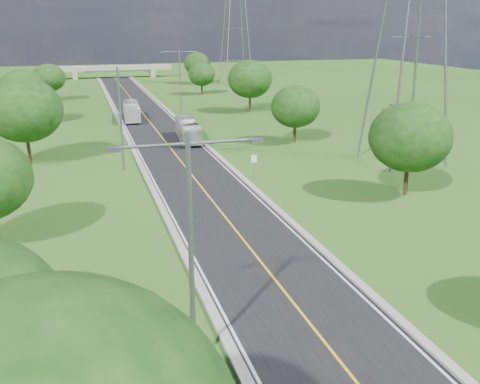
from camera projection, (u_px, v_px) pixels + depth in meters
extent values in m
plane|color=#284D15|center=(161.00, 137.00, 68.12)|extent=(260.00, 260.00, 0.00)
cube|color=black|center=(155.00, 128.00, 73.59)|extent=(8.00, 150.00, 0.06)
cube|color=gray|center=(123.00, 129.00, 72.40)|extent=(0.50, 150.00, 0.22)
cube|color=gray|center=(185.00, 126.00, 74.74)|extent=(0.50, 150.00, 0.22)
cylinder|color=slate|center=(254.00, 167.00, 49.11)|extent=(0.08, 0.08, 2.40)
cube|color=white|center=(254.00, 159.00, 48.84)|extent=(0.55, 0.04, 0.70)
cube|color=gray|center=(75.00, 75.00, 138.09)|extent=(1.20, 3.00, 2.00)
cube|color=gray|center=(152.00, 73.00, 143.59)|extent=(1.20, 3.00, 2.00)
cube|color=gray|center=(114.00, 68.00, 140.36)|extent=(30.00, 3.00, 1.20)
cylinder|color=slate|center=(191.00, 257.00, 21.15)|extent=(0.22, 0.22, 10.00)
cylinder|color=slate|center=(150.00, 146.00, 19.38)|extent=(2.80, 0.12, 0.12)
cylinder|color=slate|center=(224.00, 141.00, 20.15)|extent=(2.80, 0.12, 0.12)
cube|color=slate|center=(113.00, 150.00, 19.04)|extent=(0.50, 0.25, 0.18)
cube|color=slate|center=(257.00, 140.00, 20.52)|extent=(0.50, 0.25, 0.18)
cylinder|color=slate|center=(121.00, 120.00, 51.27)|extent=(0.22, 0.22, 10.00)
cylinder|color=slate|center=(102.00, 71.00, 49.50)|extent=(2.80, 0.12, 0.12)
cylinder|color=slate|center=(133.00, 70.00, 50.27)|extent=(2.80, 0.12, 0.12)
cube|color=slate|center=(88.00, 72.00, 49.15)|extent=(0.50, 0.25, 0.18)
cube|color=slate|center=(146.00, 71.00, 50.64)|extent=(0.50, 0.25, 0.18)
cylinder|color=slate|center=(180.00, 82.00, 84.69)|extent=(0.22, 0.22, 10.00)
cylinder|color=slate|center=(170.00, 52.00, 82.92)|extent=(2.80, 0.12, 0.12)
cylinder|color=slate|center=(188.00, 52.00, 83.69)|extent=(2.80, 0.12, 0.12)
cube|color=slate|center=(162.00, 52.00, 82.58)|extent=(0.50, 0.25, 0.18)
cube|color=slate|center=(196.00, 52.00, 84.06)|extent=(0.50, 0.25, 0.18)
cylinder|color=black|center=(29.00, 149.00, 54.38)|extent=(0.36, 0.36, 3.24)
ellipsoid|color=#10330E|center=(24.00, 110.00, 53.18)|extent=(7.56, 7.56, 6.43)
cylinder|color=black|center=(26.00, 115.00, 75.79)|extent=(0.36, 0.36, 2.88)
ellipsoid|color=#10330E|center=(23.00, 90.00, 74.72)|extent=(6.72, 6.72, 5.71)
cylinder|color=black|center=(51.00, 95.00, 98.43)|extent=(0.36, 0.36, 2.52)
ellipsoid|color=#10330E|center=(49.00, 78.00, 97.50)|extent=(5.88, 5.88, 5.00)
cylinder|color=black|center=(406.00, 178.00, 44.71)|extent=(0.36, 0.36, 2.88)
ellipsoid|color=#10330E|center=(410.00, 137.00, 43.65)|extent=(6.72, 6.72, 5.71)
cylinder|color=black|center=(295.00, 132.00, 64.57)|extent=(0.36, 0.36, 2.52)
ellipsoid|color=#10330E|center=(295.00, 107.00, 63.64)|extent=(5.88, 5.88, 5.00)
cylinder|color=black|center=(250.00, 102.00, 86.95)|extent=(0.36, 0.36, 3.06)
ellipsoid|color=#10330E|center=(250.00, 79.00, 85.82)|extent=(7.14, 7.14, 6.07)
cylinder|color=black|center=(202.00, 89.00, 108.27)|extent=(0.36, 0.36, 2.34)
ellipsoid|color=#10330E|center=(202.00, 74.00, 107.41)|extent=(5.46, 5.46, 4.64)
cylinder|color=black|center=(198.00, 78.00, 127.43)|extent=(0.36, 0.36, 2.70)
ellipsoid|color=#10330E|center=(197.00, 64.00, 126.44)|extent=(6.30, 6.30, 5.36)
imported|color=silver|center=(188.00, 130.00, 65.40)|extent=(3.02, 9.65, 2.65)
imported|color=silver|center=(131.00, 111.00, 79.38)|extent=(2.77, 9.56, 2.63)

